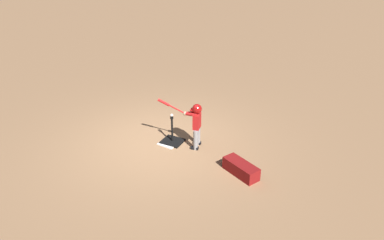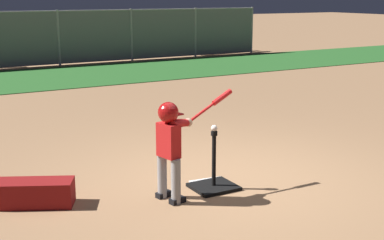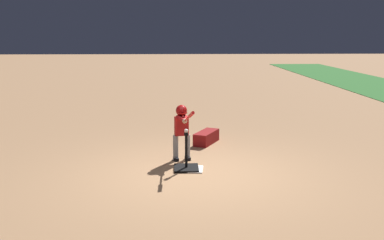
{
  "view_description": "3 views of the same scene",
  "coord_description": "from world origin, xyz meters",
  "px_view_note": "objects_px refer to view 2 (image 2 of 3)",
  "views": [
    {
      "loc": [
        -4.36,
        6.7,
        4.66
      ],
      "look_at": [
        -0.76,
        -0.4,
        0.61
      ],
      "focal_mm": 35.0,
      "sensor_mm": 36.0,
      "label": 1
    },
    {
      "loc": [
        -3.49,
        -5.24,
        2.25
      ],
      "look_at": [
        -0.74,
        -0.37,
        0.92
      ],
      "focal_mm": 50.0,
      "sensor_mm": 36.0,
      "label": 2
    },
    {
      "loc": [
        7.74,
        -0.41,
        2.52
      ],
      "look_at": [
        -0.89,
        -0.05,
        0.83
      ],
      "focal_mm": 42.0,
      "sensor_mm": 36.0,
      "label": 3
    }
  ],
  "objects_px": {
    "bleachers_left_center": "(209,40)",
    "equipment_bag": "(34,193)",
    "baseball": "(214,128)",
    "batter_child": "(171,138)",
    "batting_tee": "(214,182)"
  },
  "relations": [
    {
      "from": "bleachers_left_center",
      "to": "equipment_bag",
      "type": "relative_size",
      "value": 3.55
    },
    {
      "from": "baseball",
      "to": "bleachers_left_center",
      "type": "height_order",
      "value": "bleachers_left_center"
    },
    {
      "from": "bleachers_left_center",
      "to": "equipment_bag",
      "type": "distance_m",
      "value": 15.99
    },
    {
      "from": "batter_child",
      "to": "batting_tee",
      "type": "bearing_deg",
      "value": 6.51
    },
    {
      "from": "batting_tee",
      "to": "baseball",
      "type": "relative_size",
      "value": 9.45
    },
    {
      "from": "baseball",
      "to": "batter_child",
      "type": "bearing_deg",
      "value": -173.49
    },
    {
      "from": "batting_tee",
      "to": "batter_child",
      "type": "relative_size",
      "value": 0.61
    },
    {
      "from": "batting_tee",
      "to": "baseball",
      "type": "bearing_deg",
      "value": 0.0
    },
    {
      "from": "bleachers_left_center",
      "to": "equipment_bag",
      "type": "bearing_deg",
      "value": -128.12
    },
    {
      "from": "baseball",
      "to": "equipment_bag",
      "type": "bearing_deg",
      "value": 165.19
    },
    {
      "from": "baseball",
      "to": "equipment_bag",
      "type": "relative_size",
      "value": 0.09
    },
    {
      "from": "batting_tee",
      "to": "bleachers_left_center",
      "type": "bearing_deg",
      "value": 58.91
    },
    {
      "from": "batting_tee",
      "to": "bleachers_left_center",
      "type": "xyz_separation_m",
      "value": [
        7.9,
        13.1,
        0.38
      ]
    },
    {
      "from": "batting_tee",
      "to": "batter_child",
      "type": "xyz_separation_m",
      "value": [
        -0.59,
        -0.07,
        0.63
      ]
    },
    {
      "from": "batting_tee",
      "to": "baseball",
      "type": "height_order",
      "value": "baseball"
    }
  ]
}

